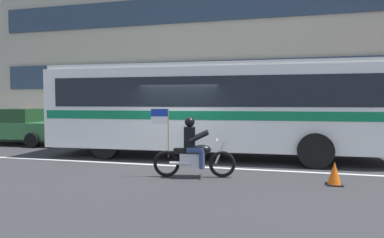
{
  "coord_description": "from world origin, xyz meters",
  "views": [
    {
      "loc": [
        2.87,
        -10.02,
        1.95
      ],
      "look_at": [
        0.53,
        -0.44,
        1.43
      ],
      "focal_mm": 30.37,
      "sensor_mm": 36.0,
      "label": 1
    }
  ],
  "objects_px": {
    "fire_hydrant": "(130,133)",
    "traffic_cone": "(334,174)",
    "parked_hatchback_downstreet": "(17,126)",
    "motorcycle_with_rider": "(193,152)",
    "transit_bus": "(215,104)"
  },
  "relations": [
    {
      "from": "fire_hydrant",
      "to": "traffic_cone",
      "type": "xyz_separation_m",
      "value": [
        7.88,
        -5.86,
        -0.26
      ]
    },
    {
      "from": "transit_bus",
      "to": "motorcycle_with_rider",
      "type": "bearing_deg",
      "value": -90.5
    },
    {
      "from": "transit_bus",
      "to": "traffic_cone",
      "type": "height_order",
      "value": "transit_bus"
    },
    {
      "from": "fire_hydrant",
      "to": "motorcycle_with_rider",
      "type": "bearing_deg",
      "value": -52.7
    },
    {
      "from": "transit_bus",
      "to": "fire_hydrant",
      "type": "height_order",
      "value": "transit_bus"
    },
    {
      "from": "transit_bus",
      "to": "parked_hatchback_downstreet",
      "type": "height_order",
      "value": "transit_bus"
    },
    {
      "from": "parked_hatchback_downstreet",
      "to": "fire_hydrant",
      "type": "relative_size",
      "value": 6.33
    },
    {
      "from": "parked_hatchback_downstreet",
      "to": "transit_bus",
      "type": "bearing_deg",
      "value": -8.31
    },
    {
      "from": "parked_hatchback_downstreet",
      "to": "fire_hydrant",
      "type": "distance_m",
      "value": 5.2
    },
    {
      "from": "motorcycle_with_rider",
      "to": "parked_hatchback_downstreet",
      "type": "distance_m",
      "value": 10.48
    },
    {
      "from": "parked_hatchback_downstreet",
      "to": "fire_hydrant",
      "type": "xyz_separation_m",
      "value": [
        5.01,
        1.38,
        -0.33
      ]
    },
    {
      "from": "parked_hatchback_downstreet",
      "to": "traffic_cone",
      "type": "relative_size",
      "value": 8.63
    },
    {
      "from": "fire_hydrant",
      "to": "transit_bus",
      "type": "bearing_deg",
      "value": -31.59
    },
    {
      "from": "transit_bus",
      "to": "traffic_cone",
      "type": "distance_m",
      "value": 4.87
    },
    {
      "from": "fire_hydrant",
      "to": "parked_hatchback_downstreet",
      "type": "bearing_deg",
      "value": -164.63
    }
  ]
}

